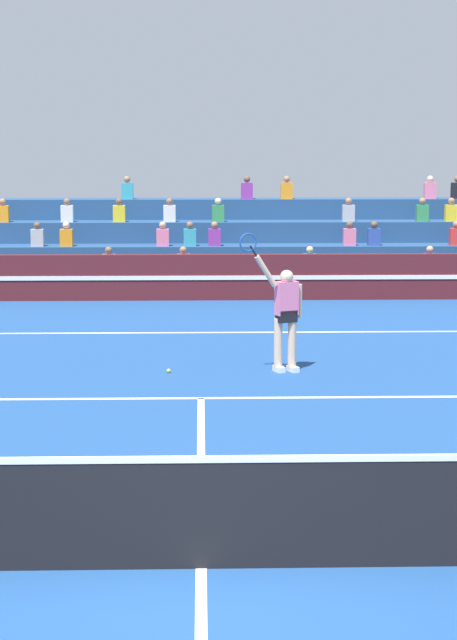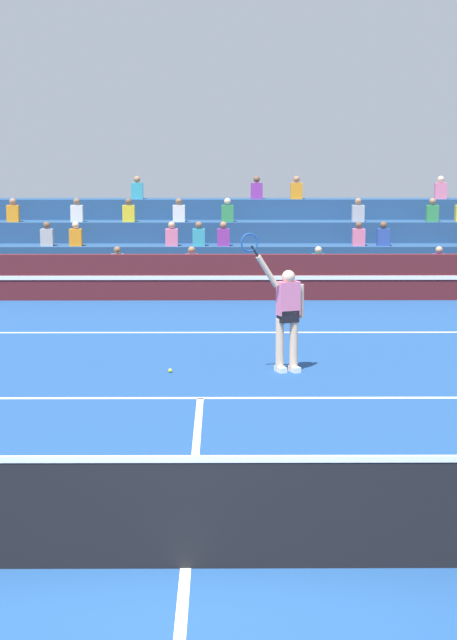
{
  "view_description": "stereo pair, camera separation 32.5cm",
  "coord_description": "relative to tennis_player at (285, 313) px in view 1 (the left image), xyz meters",
  "views": [
    {
      "loc": [
        0.01,
        -9.19,
        3.86
      ],
      "look_at": [
        0.43,
        6.97,
        1.1
      ],
      "focal_mm": 60.0,
      "sensor_mm": 36.0,
      "label": 1
    },
    {
      "loc": [
        0.34,
        -9.19,
        3.86
      ],
      "look_at": [
        0.43,
        6.97,
        1.1
      ],
      "focal_mm": 60.0,
      "sensor_mm": 36.0,
      "label": 2
    }
  ],
  "objects": [
    {
      "name": "sponsor_banner_wall",
      "position": [
        -1.4,
        8.05,
        -0.43
      ],
      "size": [
        18.0,
        0.26,
        1.1
      ],
      "color": "#51191E",
      "rests_on": "ground"
    },
    {
      "name": "tennis_player",
      "position": [
        0.0,
        0.0,
        0.0
      ],
      "size": [
        1.12,
        0.52,
        2.41
      ],
      "color": "beige",
      "rests_on": "ground"
    },
    {
      "name": "court_lines",
      "position": [
        -1.4,
        -8.27,
        -0.98
      ],
      "size": [
        11.1,
        23.9,
        0.01
      ],
      "color": "white",
      "rests_on": "ground"
    },
    {
      "name": "ground_plane",
      "position": [
        -1.4,
        -8.27,
        -0.98
      ],
      "size": [
        120.0,
        120.0,
        0.0
      ],
      "primitive_type": "plane",
      "color": "navy"
    },
    {
      "name": "tennis_net",
      "position": [
        -1.4,
        -8.27,
        -0.44
      ],
      "size": [
        12.0,
        0.1,
        1.1
      ],
      "color": "black",
      "rests_on": "ground"
    },
    {
      "name": "tennis_ball",
      "position": [
        -1.93,
        -0.07,
        -0.95
      ],
      "size": [
        0.07,
        0.07,
        0.07
      ],
      "primitive_type": "sphere",
      "color": "#C6DB33",
      "rests_on": "ground"
    },
    {
      "name": "bleacher_stand",
      "position": [
        -1.39,
        11.21,
        -0.15
      ],
      "size": [
        17.81,
        3.8,
        2.83
      ],
      "color": "navy",
      "rests_on": "ground"
    }
  ]
}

